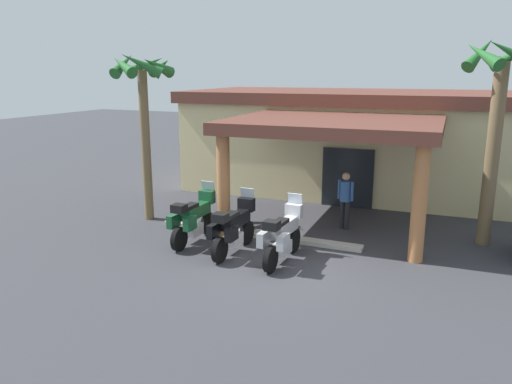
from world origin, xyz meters
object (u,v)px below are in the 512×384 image
motel_building (363,140)px  pedestrian (345,196)px  palm_tree_near_portico (499,101)px  motorcycle_silver (282,236)px  palm_tree_roadside (143,90)px  motorcycle_black (233,228)px  motorcycle_green (193,219)px

motel_building → pedestrian: 5.58m
palm_tree_near_portico → motorcycle_silver: bearing=-142.9°
motel_building → pedestrian: bearing=-85.4°
motorcycle_silver → palm_tree_roadside: size_ratio=0.41×
palm_tree_near_portico → palm_tree_roadside: bearing=-170.1°
motel_building → motorcycle_silver: bearing=-93.0°
motel_building → motorcycle_black: (-1.49, -8.74, -1.33)m
pedestrian → palm_tree_near_portico: bearing=-71.4°
pedestrian → motorcycle_green: bearing=145.6°
palm_tree_near_portico → palm_tree_roadside: (-10.01, -1.75, 0.20)m
pedestrian → palm_tree_roadside: palm_tree_roadside is taller
palm_tree_near_portico → motorcycle_green: bearing=-157.2°
pedestrian → palm_tree_roadside: 7.03m
pedestrian → motel_building: bearing=23.1°
palm_tree_near_portico → motorcycle_black: bearing=-150.3°
motel_building → motorcycle_green: 9.00m
motorcycle_silver → pedestrian: bearing=-11.5°
motorcycle_green → palm_tree_roadside: size_ratio=0.41×
motorcycle_black → pedestrian: 3.95m
motorcycle_black → palm_tree_roadside: bearing=67.6°
motorcycle_green → palm_tree_roadside: (-2.52, 1.40, 3.45)m
motel_building → motorcycle_green: (-2.90, -8.42, -1.33)m
motorcycle_silver → palm_tree_roadside: 6.60m
motel_building → pedestrian: size_ratio=8.09×
pedestrian → motorcycle_silver: bearing=-176.7°
motorcycle_silver → palm_tree_near_portico: (4.67, 3.53, 3.25)m
motorcycle_black → motorcycle_silver: 1.41m
motorcycle_green → motorcycle_silver: bearing=-97.2°
motorcycle_green → palm_tree_near_portico: size_ratio=0.39×
pedestrian → palm_tree_near_portico: palm_tree_near_portico is taller
motorcycle_black → palm_tree_near_portico: size_ratio=0.39×
motorcycle_green → motorcycle_black: bearing=-102.2°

